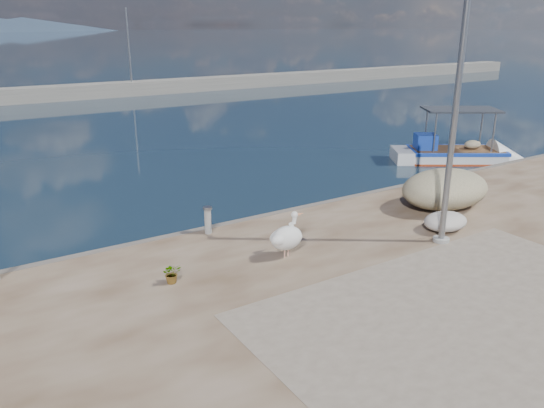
{
  "coord_description": "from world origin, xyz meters",
  "views": [
    {
      "loc": [
        -7.56,
        -8.07,
        6.06
      ],
      "look_at": [
        0.0,
        3.8,
        1.3
      ],
      "focal_mm": 35.0,
      "sensor_mm": 36.0,
      "label": 1
    }
  ],
  "objects_px": {
    "boat_right": "(454,156)",
    "lamp_post": "(454,120)",
    "pelican": "(287,237)",
    "bollard_near": "(208,219)"
  },
  "relations": [
    {
      "from": "boat_right",
      "to": "lamp_post",
      "type": "distance_m",
      "value": 12.14
    },
    {
      "from": "pelican",
      "to": "bollard_near",
      "type": "relative_size",
      "value": 1.53
    },
    {
      "from": "boat_right",
      "to": "lamp_post",
      "type": "height_order",
      "value": "lamp_post"
    },
    {
      "from": "boat_right",
      "to": "lamp_post",
      "type": "relative_size",
      "value": 0.87
    },
    {
      "from": "lamp_post",
      "to": "pelican",
      "type": "bearing_deg",
      "value": 161.16
    },
    {
      "from": "lamp_post",
      "to": "bollard_near",
      "type": "height_order",
      "value": "lamp_post"
    },
    {
      "from": "pelican",
      "to": "boat_right",
      "type": "bearing_deg",
      "value": 5.89
    },
    {
      "from": "boat_right",
      "to": "lamp_post",
      "type": "xyz_separation_m",
      "value": [
        -9.21,
        -7.06,
        3.57
      ]
    },
    {
      "from": "boat_right",
      "to": "pelican",
      "type": "distance_m",
      "value": 14.48
    },
    {
      "from": "boat_right",
      "to": "bollard_near",
      "type": "bearing_deg",
      "value": -134.81
    }
  ]
}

